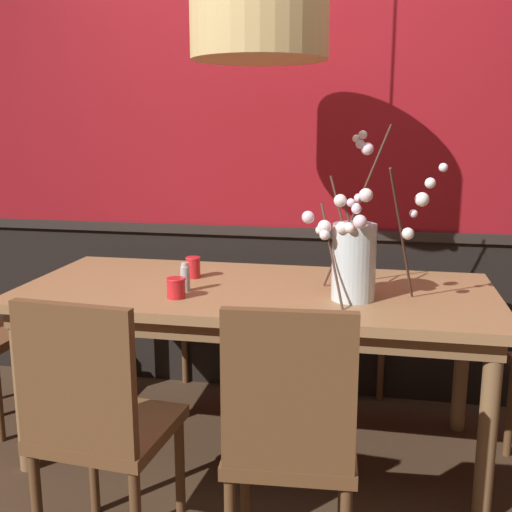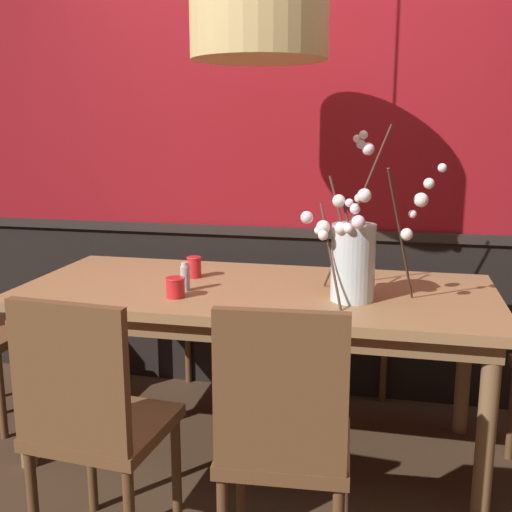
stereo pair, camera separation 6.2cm
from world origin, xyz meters
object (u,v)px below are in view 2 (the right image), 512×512
(chair_far_side_left, at_px, (231,288))
(chair_near_side_left, at_px, (92,417))
(chair_near_side_right, at_px, (283,436))
(vase_with_blossoms, at_px, (354,257))
(condiment_bottle, at_px, (185,277))
(pendant_lamp, at_px, (259,27))
(chair_far_side_right, at_px, (349,291))
(candle_holder_nearer_center, at_px, (175,287))
(candle_holder_nearer_edge, at_px, (194,267))
(dining_table, at_px, (256,305))

(chair_far_side_left, xyz_separation_m, chair_near_side_left, (-0.01, -1.74, 0.02))
(chair_near_side_right, distance_m, vase_with_blossoms, 0.86)
(condiment_bottle, bearing_deg, vase_with_blossoms, 0.73)
(chair_near_side_right, distance_m, condiment_bottle, 0.97)
(chair_far_side_left, xyz_separation_m, pendant_lamp, (0.36, -0.86, 1.35))
(vase_with_blossoms, xyz_separation_m, pendant_lamp, (-0.42, 0.13, 0.91))
(chair_near_side_left, relative_size, chair_far_side_right, 0.98)
(chair_far_side_left, bearing_deg, chair_near_side_left, -90.35)
(candle_holder_nearer_center, bearing_deg, chair_near_side_left, -96.15)
(chair_far_side_right, xyz_separation_m, vase_with_blossoms, (0.08, -1.00, 0.41))
(chair_near_side_left, relative_size, candle_holder_nearer_edge, 9.65)
(chair_far_side_left, distance_m, chair_far_side_right, 0.70)
(chair_far_side_right, bearing_deg, chair_near_side_right, -92.48)
(pendant_lamp, bearing_deg, candle_holder_nearer_center, -140.98)
(chair_far_side_left, height_order, vase_with_blossoms, vase_with_blossoms)
(vase_with_blossoms, bearing_deg, candle_holder_nearer_edge, 163.22)
(chair_far_side_right, bearing_deg, dining_table, -111.68)
(chair_near_side_left, distance_m, chair_near_side_right, 0.64)
(candle_holder_nearer_center, bearing_deg, chair_near_side_right, -47.80)
(pendant_lamp, bearing_deg, candle_holder_nearer_edge, 163.34)
(condiment_bottle, bearing_deg, pendant_lamp, 24.65)
(chair_near_side_right, relative_size, chair_far_side_right, 1.00)
(dining_table, height_order, condiment_bottle, condiment_bottle)
(candle_holder_nearer_edge, xyz_separation_m, condiment_bottle, (0.04, -0.24, 0.01))
(chair_near_side_right, relative_size, condiment_bottle, 7.73)
(chair_far_side_right, distance_m, candle_holder_nearer_center, 1.32)
(chair_near_side_left, height_order, chair_near_side_right, chair_near_side_right)
(dining_table, relative_size, chair_far_side_right, 2.12)
(chair_near_side_right, distance_m, chair_far_side_right, 1.75)
(vase_with_blossoms, height_order, condiment_bottle, vase_with_blossoms)
(vase_with_blossoms, distance_m, candle_holder_nearer_edge, 0.80)
(candle_holder_nearer_center, relative_size, condiment_bottle, 0.67)
(pendant_lamp, bearing_deg, chair_far_side_right, 68.69)
(chair_near_side_left, bearing_deg, chair_far_side_left, 89.65)
(chair_near_side_right, bearing_deg, pendant_lamp, 106.94)
(chair_near_side_left, relative_size, vase_with_blossoms, 1.36)
(chair_near_side_left, height_order, candle_holder_nearer_edge, chair_near_side_left)
(vase_with_blossoms, bearing_deg, condiment_bottle, -179.27)
(chair_near_side_left, distance_m, chair_far_side_right, 1.89)
(chair_near_side_left, relative_size, condiment_bottle, 7.61)
(candle_holder_nearer_center, bearing_deg, condiment_bottle, 87.21)
(dining_table, height_order, pendant_lamp, pendant_lamp)
(vase_with_blossoms, bearing_deg, chair_near_side_right, -101.71)
(chair_near_side_left, height_order, pendant_lamp, pendant_lamp)
(chair_far_side_left, relative_size, pendant_lamp, 0.93)
(chair_near_side_left, bearing_deg, condiment_bottle, 84.34)
(chair_near_side_right, relative_size, vase_with_blossoms, 1.38)
(chair_near_side_right, bearing_deg, candle_holder_nearer_edge, 121.65)
(chair_near_side_left, xyz_separation_m, candle_holder_nearer_edge, (0.04, 0.98, 0.29))
(chair_near_side_left, xyz_separation_m, candle_holder_nearer_center, (0.07, 0.63, 0.28))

